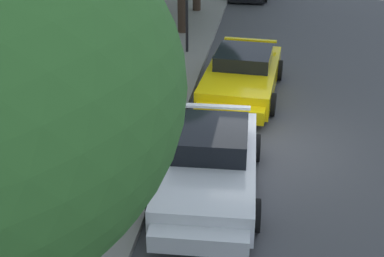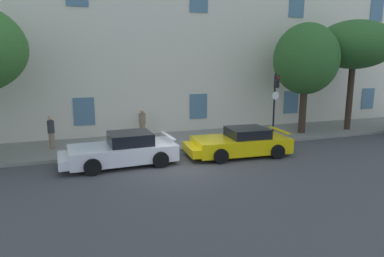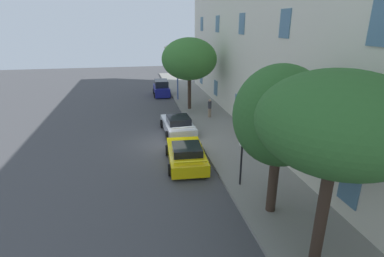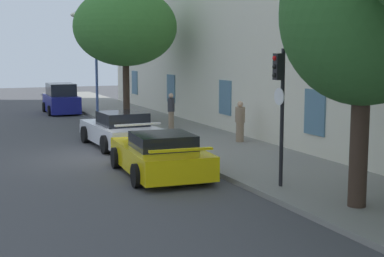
{
  "view_description": "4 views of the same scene",
  "coord_description": "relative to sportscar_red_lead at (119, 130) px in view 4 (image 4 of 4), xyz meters",
  "views": [
    {
      "loc": [
        -11.92,
        -0.05,
        6.68
      ],
      "look_at": [
        -0.96,
        1.65,
        0.93
      ],
      "focal_mm": 50.82,
      "sensor_mm": 36.0,
      "label": 1
    },
    {
      "loc": [
        -3.72,
        -12.71,
        4.24
      ],
      "look_at": [
        1.37,
        1.89,
        1.18
      ],
      "focal_mm": 31.54,
      "sensor_mm": 36.0,
      "label": 2
    },
    {
      "loc": [
        18.78,
        -1.91,
        7.73
      ],
      "look_at": [
        0.37,
        1.75,
        1.08
      ],
      "focal_mm": 27.57,
      "sensor_mm": 36.0,
      "label": 3
    },
    {
      "loc": [
        18.52,
        -4.65,
        3.57
      ],
      "look_at": [
        2.51,
        2.19,
        1.18
      ],
      "focal_mm": 52.29,
      "sensor_mm": 36.0,
      "label": 4
    }
  ],
  "objects": [
    {
      "name": "ground_plane",
      "position": [
        2.11,
        -1.11,
        -0.59
      ],
      "size": [
        80.0,
        80.0,
        0.0
      ],
      "primitive_type": "plane",
      "color": "#444447"
    },
    {
      "name": "pedestrian_admiring",
      "position": [
        1.8,
        4.29,
        0.34
      ],
      "size": [
        0.47,
        0.47,
        1.57
      ],
      "color": "#8C7259",
      "rests_on": "sidewalk"
    },
    {
      "name": "tree_midblock",
      "position": [
        10.88,
        2.42,
        3.79
      ],
      "size": [
        3.65,
        3.65,
        6.25
      ],
      "color": "#38281E",
      "rests_on": "sidewalk"
    },
    {
      "name": "street_lamp",
      "position": [
        -9.67,
        1.08,
        3.47
      ],
      "size": [
        0.44,
        1.42,
        5.68
      ],
      "color": "#3F5999",
      "rests_on": "sidewalk"
    },
    {
      "name": "traffic_light",
      "position": [
        8.58,
        1.8,
        1.95
      ],
      "size": [
        0.44,
        0.36,
        3.52
      ],
      "color": "black",
      "rests_on": "sidewalk"
    },
    {
      "name": "hatchback_distant",
      "position": [
        -12.45,
        0.03,
        0.2
      ],
      "size": [
        3.81,
        1.9,
        1.76
      ],
      "color": "navy",
      "rests_on": "ground"
    },
    {
      "name": "tree_far_end",
      "position": [
        -5.79,
        2.03,
        4.17
      ],
      "size": [
        5.0,
        5.0,
        6.52
      ],
      "color": "#38281E",
      "rests_on": "sidewalk"
    },
    {
      "name": "sidewalk",
      "position": [
        2.11,
        3.15,
        -0.52
      ],
      "size": [
        60.0,
        4.04,
        0.14
      ],
      "primitive_type": "cube",
      "color": "gray",
      "rests_on": "ground"
    },
    {
      "name": "sportscar_red_lead",
      "position": [
        0.0,
        0.0,
        0.0
      ],
      "size": [
        4.79,
        2.37,
        1.34
      ],
      "color": "white",
      "rests_on": "ground"
    },
    {
      "name": "sportscar_yellow_flank",
      "position": [
        5.31,
        -0.3,
        -0.02
      ],
      "size": [
        4.82,
        2.47,
        1.26
      ],
      "color": "yellow",
      "rests_on": "ground"
    },
    {
      "name": "pedestrian_strolling",
      "position": [
        -2.79,
        3.23,
        0.37
      ],
      "size": [
        0.41,
        0.41,
        1.6
      ],
      "color": "#8C7259",
      "rests_on": "sidewalk"
    }
  ]
}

